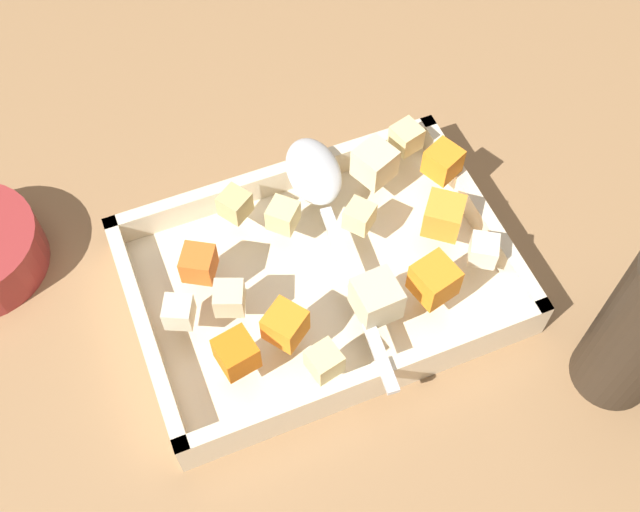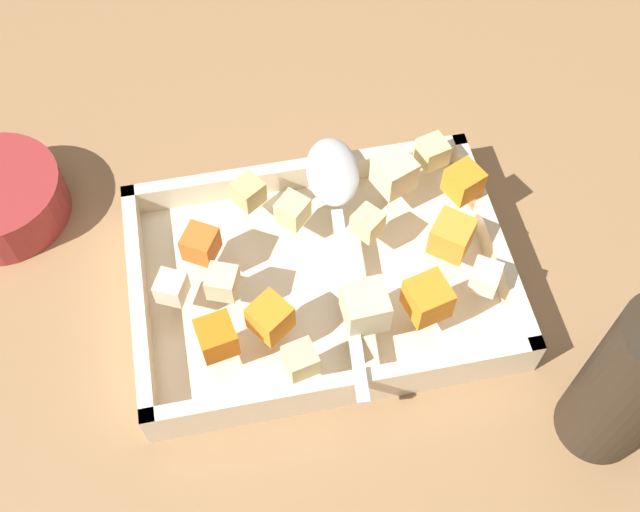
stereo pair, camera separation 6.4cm
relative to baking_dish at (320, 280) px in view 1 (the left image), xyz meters
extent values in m
plane|color=#936D47|center=(0.02, 0.02, -0.01)|extent=(4.00, 4.00, 0.00)
cube|color=beige|center=(0.00, 0.00, -0.01)|extent=(0.32, 0.22, 0.01)
cube|color=beige|center=(0.00, -0.11, 0.02)|extent=(0.32, 0.01, 0.03)
cube|color=beige|center=(0.00, 0.11, 0.02)|extent=(0.32, 0.01, 0.03)
cube|color=beige|center=(-0.15, 0.00, 0.02)|extent=(0.01, 0.22, 0.03)
cube|color=beige|center=(0.15, 0.00, 0.02)|extent=(0.01, 0.22, 0.03)
cube|color=orange|center=(-0.09, -0.06, 0.04)|extent=(0.03, 0.03, 0.03)
cube|color=orange|center=(-0.05, -0.05, 0.04)|extent=(0.04, 0.04, 0.03)
cube|color=orange|center=(-0.10, 0.03, 0.04)|extent=(0.04, 0.04, 0.03)
cube|color=orange|center=(0.11, -0.01, 0.05)|extent=(0.04, 0.04, 0.03)
cube|color=orange|center=(0.14, 0.05, 0.04)|extent=(0.04, 0.04, 0.03)
cube|color=orange|center=(0.08, -0.06, 0.05)|extent=(0.04, 0.04, 0.03)
cube|color=tan|center=(-0.05, 0.08, 0.04)|extent=(0.03, 0.03, 0.02)
cube|color=beige|center=(0.08, 0.07, 0.05)|extent=(0.04, 0.04, 0.03)
cube|color=#E0CC89|center=(-0.03, -0.09, 0.04)|extent=(0.03, 0.03, 0.02)
cube|color=beige|center=(0.03, -0.06, 0.05)|extent=(0.04, 0.04, 0.03)
cube|color=#E0CC89|center=(0.05, 0.02, 0.04)|extent=(0.03, 0.03, 0.02)
cube|color=#E0CC89|center=(-0.01, 0.05, 0.04)|extent=(0.03, 0.03, 0.02)
cube|color=beige|center=(-0.08, -0.01, 0.04)|extent=(0.03, 0.03, 0.02)
cube|color=#E0CC89|center=(0.12, 0.09, 0.04)|extent=(0.03, 0.03, 0.02)
cube|color=silver|center=(0.13, -0.05, 0.04)|extent=(0.03, 0.03, 0.02)
cube|color=beige|center=(-0.12, -0.01, 0.04)|extent=(0.03, 0.03, 0.02)
ellipsoid|color=silver|center=(0.03, 0.08, 0.04)|extent=(0.05, 0.08, 0.02)
cube|color=silver|center=(0.02, -0.04, 0.03)|extent=(0.03, 0.18, 0.01)
camera|label=1|loc=(-0.13, -0.31, 0.59)|focal=43.64mm
camera|label=2|loc=(-0.07, -0.33, 0.59)|focal=43.64mm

